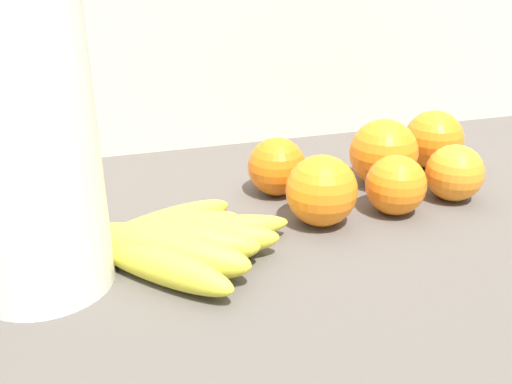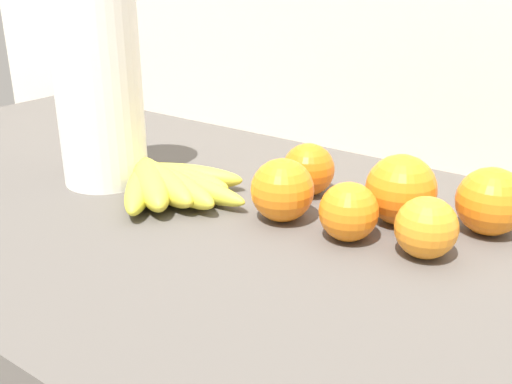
{
  "view_description": "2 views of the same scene",
  "coord_description": "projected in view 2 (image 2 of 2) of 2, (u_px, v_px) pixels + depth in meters",
  "views": [
    {
      "loc": [
        -0.17,
        -0.44,
        1.18
      ],
      "look_at": [
        -0.02,
        0.05,
        0.95
      ],
      "focal_mm": 38.05,
      "sensor_mm": 36.0,
      "label": 1
    },
    {
      "loc": [
        0.41,
        -0.51,
        1.21
      ],
      "look_at": [
        0.03,
        0.01,
        0.95
      ],
      "focal_mm": 41.42,
      "sensor_mm": 36.0,
      "label": 2
    }
  ],
  "objects": [
    {
      "name": "wall_back",
      "position": [
        351.0,
        285.0,
        1.07
      ],
      "size": [
        1.88,
        0.06,
        1.3
      ],
      "primitive_type": "cube",
      "color": "silver",
      "rests_on": "ground"
    },
    {
      "name": "banana_bunch",
      "position": [
        164.0,
        182.0,
        0.77
      ],
      "size": [
        0.22,
        0.19,
        0.04
      ],
      "color": "yellow",
      "rests_on": "counter"
    },
    {
      "name": "orange_back_right",
      "position": [
        426.0,
        228.0,
        0.61
      ],
      "size": [
        0.07,
        0.07,
        0.07
      ],
      "primitive_type": "sphere",
      "color": "orange",
      "rests_on": "counter"
    },
    {
      "name": "orange_back_left",
      "position": [
        349.0,
        212.0,
        0.65
      ],
      "size": [
        0.07,
        0.07,
        0.07
      ],
      "primitive_type": "sphere",
      "color": "orange",
      "rests_on": "counter"
    },
    {
      "name": "orange_right",
      "position": [
        401.0,
        190.0,
        0.69
      ],
      "size": [
        0.08,
        0.08,
        0.08
      ],
      "primitive_type": "sphere",
      "color": "orange",
      "rests_on": "counter"
    },
    {
      "name": "orange_far_right",
      "position": [
        308.0,
        169.0,
        0.77
      ],
      "size": [
        0.07,
        0.07,
        0.07
      ],
      "primitive_type": "sphere",
      "color": "orange",
      "rests_on": "counter"
    },
    {
      "name": "orange_center",
      "position": [
        282.0,
        190.0,
        0.7
      ],
      "size": [
        0.08,
        0.08,
        0.08
      ],
      "primitive_type": "sphere",
      "color": "orange",
      "rests_on": "counter"
    },
    {
      "name": "orange_front",
      "position": [
        491.0,
        201.0,
        0.66
      ],
      "size": [
        0.08,
        0.08,
        0.08
      ],
      "primitive_type": "sphere",
      "color": "orange",
      "rests_on": "counter"
    },
    {
      "name": "paper_towel_roll",
      "position": [
        98.0,
        85.0,
        0.78
      ],
      "size": [
        0.11,
        0.11,
        0.3
      ],
      "color": "white",
      "rests_on": "counter"
    }
  ]
}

